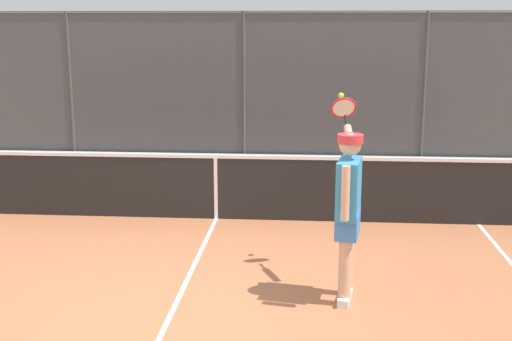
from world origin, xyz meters
TOP-DOWN VIEW (x-y plane):
  - ground_plane at (0.00, 0.00)m, footprint 60.00×60.00m
  - fence_backdrop at (0.00, -8.52)m, footprint 17.65×1.37m
  - tennis_net at (0.00, -3.58)m, footprint 9.81×0.09m
  - tennis_player at (-1.74, -0.80)m, footprint 0.33×1.46m

SIDE VIEW (x-z plane):
  - ground_plane at x=0.00m, z-range 0.00..0.00m
  - tennis_net at x=0.00m, z-range -0.04..1.03m
  - tennis_player at x=-1.74m, z-range 0.02..2.06m
  - fence_backdrop at x=0.00m, z-range -0.23..2.84m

